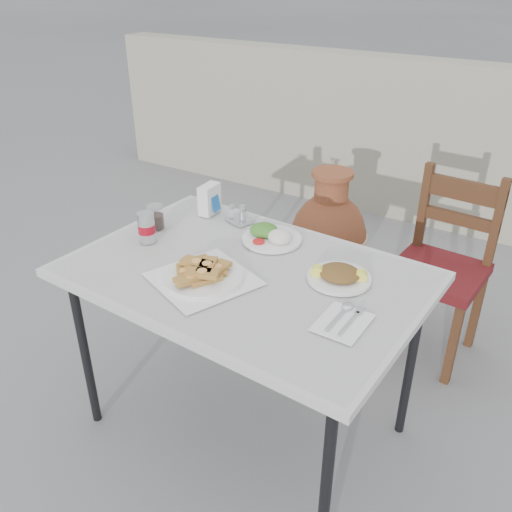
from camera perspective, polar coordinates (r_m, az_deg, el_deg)
The scene contains 13 objects.
ground at distance 2.53m, azimuth 1.77°, elevation -17.22°, with size 80.00×80.00×0.00m, color #5F5F61.
cafe_table at distance 2.06m, azimuth -1.18°, elevation -2.79°, with size 1.35×0.95×0.80m.
pide_plate at distance 1.96m, azimuth -5.61°, elevation -1.68°, with size 0.43×0.43×0.07m.
salad_rice_plate at distance 2.23m, azimuth 1.63°, elevation 2.19°, with size 0.25×0.25×0.06m.
salad_chopped_plate at distance 1.98m, azimuth 8.76°, elevation -1.99°, with size 0.23×0.23×0.05m.
soda_can at distance 2.25m, azimuth -11.45°, elevation 2.98°, with size 0.07×0.07×0.13m.
cola_glass at distance 2.37m, azimuth -10.49°, elevation 3.93°, with size 0.07×0.07×0.10m.
napkin_holder at distance 2.47m, azimuth -4.91°, elevation 5.98°, with size 0.08×0.11×0.13m.
condiment_caddy at distance 2.39m, azimuth -1.76°, elevation 4.22°, with size 0.13×0.11×0.08m.
cutlery_napkin at distance 1.78m, azimuth 9.24°, elevation -6.61°, with size 0.15×0.21×0.01m.
chair at distance 2.82m, azimuth 18.91°, elevation -1.04°, with size 0.45×0.45×0.94m.
terracotta_urn at distance 3.21m, azimuth 7.57°, elevation 1.71°, with size 0.45×0.45×0.79m.
back_wall at distance 4.29m, azimuth 19.36°, elevation 10.76°, with size 6.00×0.25×1.20m, color gray.
Camera 1 is at (0.86, -1.52, 1.82)m, focal length 38.00 mm.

